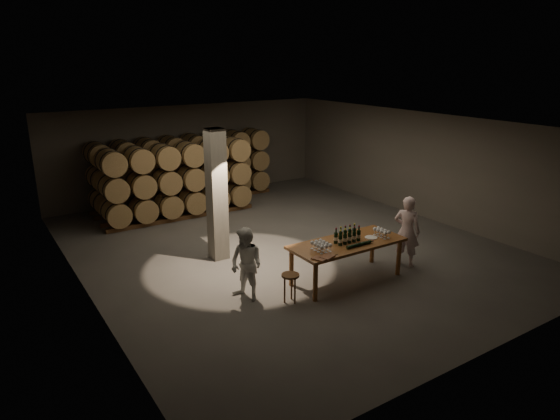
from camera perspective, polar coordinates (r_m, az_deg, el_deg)
room at (r=12.00m, az=-7.24°, el=1.66°), size 12.00×12.00×12.00m
tasting_table at (r=11.04m, az=7.67°, el=-4.15°), size 2.60×1.10×0.90m
barrel_stack_back at (r=17.03m, az=-10.89°, el=4.71°), size 6.26×0.95×2.31m
barrel_stack_front at (r=15.48m, az=-11.57°, el=3.43°), size 4.70×0.95×2.31m
bottle_cluster at (r=10.96m, az=7.70°, el=-3.02°), size 0.61×0.24×0.35m
lying_bottles at (r=10.79m, az=9.04°, el=-3.92°), size 0.74×0.07×0.07m
glass_cluster_left at (r=10.45m, az=4.72°, el=-3.93°), size 0.31×0.42×0.18m
glass_cluster_right at (r=11.42m, az=11.55°, el=-2.35°), size 0.20×0.42×0.19m
plate at (r=11.33m, az=10.37°, el=-3.11°), size 0.28×0.28×0.02m
notebook_near at (r=10.13m, az=5.40°, el=-5.35°), size 0.33×0.30×0.03m
notebook_corner at (r=10.04m, az=4.54°, el=-5.55°), size 0.30×0.33×0.02m
pen at (r=10.26m, az=6.34°, el=-5.14°), size 0.13×0.02×0.01m
stool at (r=10.10m, az=1.20°, el=-7.93°), size 0.36×0.36×0.61m
person_man at (r=12.08m, az=14.29°, el=-2.36°), size 0.65×0.74×1.70m
person_woman at (r=10.14m, az=-3.87°, el=-6.23°), size 0.79×0.89×1.52m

